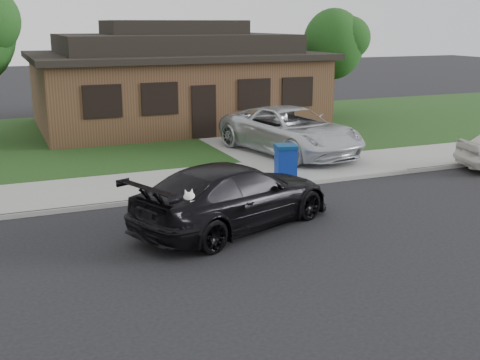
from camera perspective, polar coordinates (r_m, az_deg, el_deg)
name	(u,v)px	position (r m, az deg, el deg)	size (l,w,h in m)	color
ground	(198,245)	(13.19, -4.04, -6.15)	(120.00, 120.00, 0.00)	black
sidewalk	(143,186)	(17.76, -9.21, -0.58)	(60.00, 3.00, 0.12)	gray
curb	(156,200)	(16.36, -7.97, -1.87)	(60.00, 0.12, 0.12)	gray
lawn	(96,139)	(25.43, -13.48, 3.84)	(60.00, 13.00, 0.13)	#193814
driveway	(259,141)	(24.28, 1.84, 3.75)	(4.50, 13.00, 0.14)	gray
sedan	(234,196)	(14.05, -0.61, -1.50)	(5.68, 3.97, 1.53)	black
minivan	(290,131)	(21.54, 4.80, 4.69)	(2.70, 5.86, 1.63)	silver
recycling_bin	(286,162)	(18.04, 4.36, 1.74)	(0.76, 0.76, 1.05)	navy
house	(175,80)	(27.95, -6.21, 9.40)	(12.60, 8.60, 4.65)	#422B1C
tree_1	(337,43)	(30.63, 9.17, 12.72)	(3.15, 3.00, 5.25)	#332114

